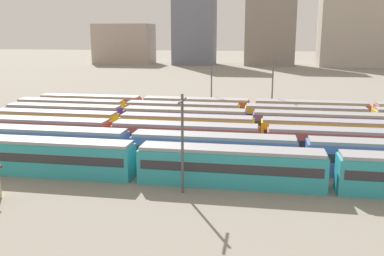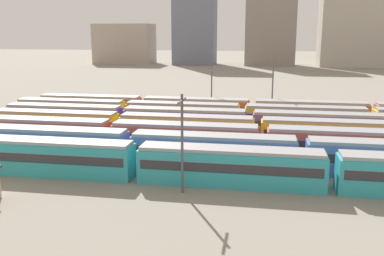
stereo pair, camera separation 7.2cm
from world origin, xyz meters
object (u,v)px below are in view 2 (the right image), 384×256
(train_track_1, at_px, (213,151))
(catenary_pole_0, at_px, (182,139))
(train_track_3, at_px, (257,131))
(train_track_4, at_px, (318,126))
(catenary_pole_3, at_px, (212,89))
(train_track_5, at_px, (305,118))
(train_track_0, at_px, (230,166))
(train_track_2, at_px, (346,145))
(catenary_pole_1, at_px, (273,85))
(train_track_6, at_px, (311,112))

(train_track_1, distance_m, catenary_pole_0, 8.84)
(train_track_3, bearing_deg, catenary_pole_0, -109.06)
(train_track_4, distance_m, catenary_pole_3, 21.65)
(train_track_5, relative_size, catenary_pole_3, 10.66)
(train_track_3, bearing_deg, train_track_4, 32.33)
(train_track_0, relative_size, train_track_3, 0.75)
(train_track_2, distance_m, train_track_5, 15.97)
(train_track_5, xyz_separation_m, catenary_pole_1, (-4.88, 8.10, 3.97))
(train_track_5, height_order, catenary_pole_0, catenary_pole_0)
(train_track_1, xyz_separation_m, train_track_6, (12.69, 26.00, 0.00))
(catenary_pole_1, height_order, catenary_pole_3, catenary_pole_1)
(train_track_0, distance_m, train_track_3, 15.75)
(train_track_2, xyz_separation_m, catenary_pole_3, (-18.73, 23.84, 3.01))
(train_track_6, bearing_deg, catenary_pole_1, 154.95)
(catenary_pole_0, bearing_deg, catenary_pole_1, 77.31)
(train_track_5, bearing_deg, train_track_2, -77.69)
(train_track_1, height_order, train_track_3, same)
(train_track_0, bearing_deg, train_track_6, 71.68)
(train_track_3, distance_m, catenary_pole_1, 19.02)
(train_track_5, height_order, catenary_pole_1, catenary_pole_1)
(train_track_6, bearing_deg, train_track_5, -104.21)
(train_track_1, relative_size, train_track_2, 0.60)
(catenary_pole_0, relative_size, catenary_pole_3, 1.05)
(train_track_0, xyz_separation_m, train_track_2, (12.42, 10.40, 0.00))
(train_track_0, height_order, train_track_3, same)
(train_track_5, relative_size, train_track_6, 1.00)
(train_track_2, distance_m, catenary_pole_1, 25.42)
(train_track_1, bearing_deg, catenary_pole_1, 77.34)
(train_track_1, distance_m, catenary_pole_3, 29.46)
(train_track_1, distance_m, train_track_4, 20.15)
(train_track_4, bearing_deg, catenary_pole_0, -121.69)
(train_track_0, bearing_deg, catenary_pole_1, 83.10)
(train_track_5, bearing_deg, train_track_1, -118.68)
(catenary_pole_0, bearing_deg, train_track_6, 66.89)
(train_track_0, xyz_separation_m, catenary_pole_3, (-6.31, 34.24, 3.01))
(catenary_pole_3, bearing_deg, train_track_0, -79.56)
(train_track_4, relative_size, train_track_5, 1.00)
(train_track_2, height_order, train_track_5, same)
(train_track_5, xyz_separation_m, catenary_pole_3, (-15.32, 8.24, 3.01))
(train_track_1, bearing_deg, catenary_pole_0, -102.80)
(train_track_1, relative_size, train_track_3, 0.75)
(train_track_4, relative_size, catenary_pole_3, 10.66)
(train_track_2, distance_m, catenary_pole_0, 21.47)
(catenary_pole_0, bearing_deg, train_track_4, 58.31)
(train_track_5, distance_m, catenary_pole_0, 31.86)
(train_track_4, bearing_deg, train_track_0, -116.55)
(train_track_5, relative_size, catenary_pole_0, 10.11)
(catenary_pole_0, bearing_deg, train_track_2, 38.51)
(train_track_0, xyz_separation_m, train_track_3, (2.18, 15.60, 0.00))
(train_track_5, xyz_separation_m, train_track_6, (1.32, 5.20, 0.00))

